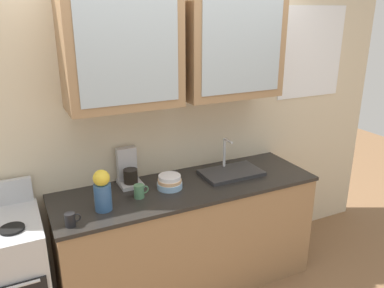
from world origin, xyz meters
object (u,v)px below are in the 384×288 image
Objects in this scene: cup_near_sink at (71,220)px; cup_near_bowls at (139,191)px; sink_faucet at (231,172)px; vase at (102,190)px; coffee_maker at (129,171)px; bowl_stack at (170,182)px.

cup_near_bowls is (0.52, 0.19, 0.00)m from cup_near_sink.
sink_faucet is at bearing 4.93° from cup_near_bowls.
cup_near_sink is 0.55m from cup_near_bowls.
vase reaches higher than coffee_maker.
sink_faucet is at bearing 2.22° from bowl_stack.
vase is (-0.54, -0.12, 0.10)m from bowl_stack.
bowl_stack is (-0.56, -0.02, 0.03)m from sink_faucet.
bowl_stack is 1.91× the size of cup_near_sink.
bowl_stack is 1.74× the size of cup_near_bowls.
bowl_stack reaches higher than cup_near_bowls.
cup_near_bowls is at bearing -90.55° from coffee_maker.
sink_faucet is at bearing 11.00° from cup_near_sink.
cup_near_bowls is at bearing -175.07° from sink_faucet.
coffee_maker is (-0.26, 0.21, 0.06)m from bowl_stack.
sink_faucet is 1.12m from vase.
sink_faucet is 4.88× the size of cup_near_sink.
cup_near_bowls is 0.39× the size of coffee_maker.
coffee_maker is (-0.82, 0.19, 0.09)m from sink_faucet.
vase is at bearing 26.94° from cup_near_sink.
cup_near_bowls is 0.27m from coffee_maker.
bowl_stack is at bearing 12.30° from vase.
coffee_maker reaches higher than sink_faucet.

